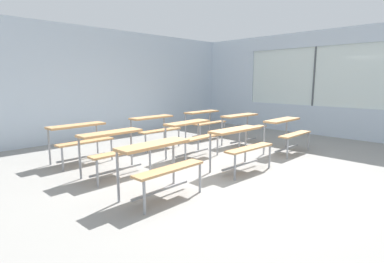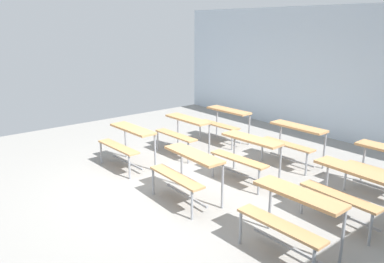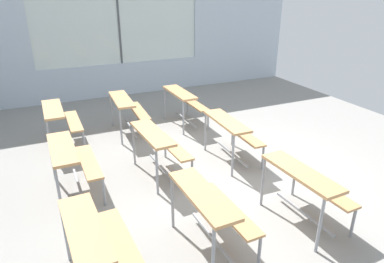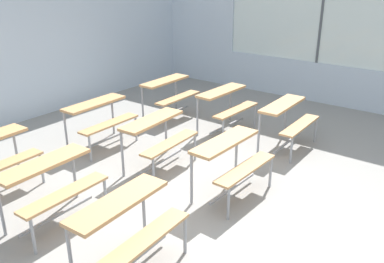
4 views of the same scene
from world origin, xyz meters
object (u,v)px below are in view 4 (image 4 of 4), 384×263
at_px(desk_bench_r0c2, 288,115).
at_px(desk_bench_r2c2, 169,90).
at_px(desk_bench_r1c1, 158,132).
at_px(desk_bench_r2c1, 100,114).
at_px(desk_bench_r1c2, 226,101).
at_px(desk_bench_r0c1, 232,155).
at_px(desk_bench_r0c0, 128,220).
at_px(desk_bench_r1c0, 51,179).

xyz_separation_m(desk_bench_r0c2, desk_bench_r2c2, (-0.02, 2.45, 0.00)).
bearing_deg(desk_bench_r1c1, desk_bench_r2c1, 86.14).
height_order(desk_bench_r1c1, desk_bench_r1c2, same).
relative_size(desk_bench_r0c2, desk_bench_r2c1, 1.00).
bearing_deg(desk_bench_r1c2, desk_bench_r0c1, -142.95).
bearing_deg(desk_bench_r1c2, desk_bench_r2c1, 147.80).
bearing_deg(desk_bench_r1c1, desk_bench_r0c2, -36.51).
distance_m(desk_bench_r0c1, desk_bench_r1c1, 1.26).
xyz_separation_m(desk_bench_r0c0, desk_bench_r2c2, (3.60, 2.49, 0.00)).
height_order(desk_bench_r0c0, desk_bench_r0c1, same).
relative_size(desk_bench_r1c2, desk_bench_r2c1, 1.02).
relative_size(desk_bench_r1c1, desk_bench_r1c2, 1.00).
bearing_deg(desk_bench_r1c0, desk_bench_r0c0, -93.99).
bearing_deg(desk_bench_r1c0, desk_bench_r0c2, -20.25).
xyz_separation_m(desk_bench_r0c2, desk_bench_r1c1, (-1.79, 1.18, 0.00)).
bearing_deg(desk_bench_r0c1, desk_bench_r2c2, 56.44).
bearing_deg(desk_bench_r0c2, desk_bench_r1c0, 160.31).
bearing_deg(desk_bench_r0c2, desk_bench_r0c0, 179.88).
bearing_deg(desk_bench_r1c1, desk_bench_r1c2, -2.68).
xyz_separation_m(desk_bench_r0c0, desk_bench_r1c2, (3.66, 1.24, 0.00)).
bearing_deg(desk_bench_r0c1, desk_bench_r0c2, 4.14).
distance_m(desk_bench_r0c0, desk_bench_r1c2, 3.86).
relative_size(desk_bench_r0c0, desk_bench_r0c1, 1.00).
bearing_deg(desk_bench_r0c0, desk_bench_r1c1, 31.70).
bearing_deg(desk_bench_r1c2, desk_bench_r2c2, 95.41).
distance_m(desk_bench_r1c1, desk_bench_r2c1, 1.27).
bearing_deg(desk_bench_r2c2, desk_bench_r2c1, 179.75).
xyz_separation_m(desk_bench_r1c0, desk_bench_r2c2, (3.54, 1.23, 0.00)).
bearing_deg(desk_bench_r0c2, desk_bench_r2c1, 124.95).
distance_m(desk_bench_r0c2, desk_bench_r2c2, 2.45).
relative_size(desk_bench_r0c1, desk_bench_r1c1, 0.99).
bearing_deg(desk_bench_r0c1, desk_bench_r1c2, 36.23).
bearing_deg(desk_bench_r1c0, desk_bench_r0c1, -37.81).
distance_m(desk_bench_r0c2, desk_bench_r1c0, 3.76).
bearing_deg(desk_bench_r2c1, desk_bench_r1c0, -146.09).
distance_m(desk_bench_r0c1, desk_bench_r1c2, 2.24).
bearing_deg(desk_bench_r2c2, desk_bench_r0c1, -125.53).
bearing_deg(desk_bench_r2c2, desk_bench_r0c0, -145.37).
bearing_deg(desk_bench_r2c1, desk_bench_r0c1, -91.73).
height_order(desk_bench_r1c0, desk_bench_r1c1, same).
bearing_deg(desk_bench_r0c1, desk_bench_r2c1, 90.77).
relative_size(desk_bench_r2c1, desk_bench_r2c2, 1.00).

